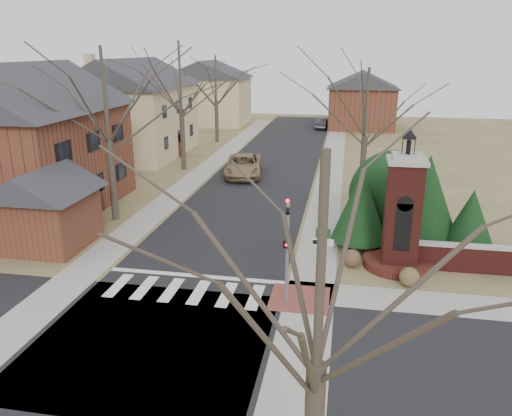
% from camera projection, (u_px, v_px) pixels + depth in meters
% --- Properties ---
extents(ground, '(120.00, 120.00, 0.00)m').
position_uv_depth(ground, '(179.00, 300.00, 20.20)').
color(ground, brown).
rests_on(ground, ground).
extents(main_street, '(8.00, 70.00, 0.01)m').
position_uv_depth(main_street, '(266.00, 173.00, 40.80)').
color(main_street, black).
rests_on(main_street, ground).
extents(cross_street, '(120.00, 8.00, 0.01)m').
position_uv_depth(cross_street, '(151.00, 341.00, 17.39)').
color(cross_street, black).
rests_on(cross_street, ground).
extents(crosswalk_zone, '(8.00, 2.20, 0.02)m').
position_uv_depth(crosswalk_zone, '(185.00, 291.00, 20.95)').
color(crosswalk_zone, silver).
rests_on(crosswalk_zone, ground).
extents(stop_bar, '(8.00, 0.35, 0.02)m').
position_uv_depth(stop_bar, '(196.00, 276.00, 22.35)').
color(stop_bar, silver).
rests_on(stop_bar, ground).
extents(sidewalk_right_main, '(2.00, 60.00, 0.02)m').
position_uv_depth(sidewalk_right_main, '(330.00, 175.00, 39.91)').
color(sidewalk_right_main, gray).
rests_on(sidewalk_right_main, ground).
extents(sidewalk_left, '(2.00, 60.00, 0.02)m').
position_uv_depth(sidewalk_left, '(205.00, 170.00, 41.69)').
color(sidewalk_left, gray).
rests_on(sidewalk_left, ground).
extents(curb_apron, '(2.40, 2.40, 0.02)m').
position_uv_depth(curb_apron, '(299.00, 299.00, 20.32)').
color(curb_apron, brown).
rests_on(curb_apron, ground).
extents(traffic_signal_pole, '(0.28, 0.41, 4.50)m').
position_uv_depth(traffic_signal_pole, '(287.00, 243.00, 19.21)').
color(traffic_signal_pole, slate).
rests_on(traffic_signal_pole, ground).
extents(sign_post, '(0.90, 0.07, 2.75)m').
position_uv_depth(sign_post, '(322.00, 247.00, 20.51)').
color(sign_post, slate).
rests_on(sign_post, ground).
extents(brick_gate_monument, '(3.20, 3.20, 6.47)m').
position_uv_depth(brick_gate_monument, '(401.00, 223.00, 22.68)').
color(brick_gate_monument, '#571E19').
rests_on(brick_gate_monument, ground).
extents(brick_garden_wall, '(7.50, 0.50, 1.30)m').
position_uv_depth(brick_garden_wall, '(502.00, 260.00, 22.38)').
color(brick_garden_wall, '#571E19').
rests_on(brick_garden_wall, ground).
extents(house_brick_left, '(9.80, 11.80, 9.42)m').
position_uv_depth(house_brick_left, '(24.00, 136.00, 30.36)').
color(house_brick_left, brown).
rests_on(house_brick_left, ground).
extents(house_stucco_left, '(9.80, 12.80, 9.28)m').
position_uv_depth(house_stucco_left, '(132.00, 106.00, 46.38)').
color(house_stucco_left, '#C9B786').
rests_on(house_stucco_left, ground).
extents(garage_left, '(4.80, 4.80, 4.29)m').
position_uv_depth(garage_left, '(44.00, 204.00, 25.18)').
color(garage_left, brown).
rests_on(garage_left, ground).
extents(house_distant_left, '(10.80, 8.80, 8.53)m').
position_uv_depth(house_distant_left, '(208.00, 91.00, 65.89)').
color(house_distant_left, '#C9B786').
rests_on(house_distant_left, ground).
extents(house_distant_right, '(8.80, 8.80, 7.30)m').
position_uv_depth(house_distant_right, '(362.00, 99.00, 62.66)').
color(house_distant_right, brown).
rests_on(house_distant_right, ground).
extents(evergreen_near, '(2.80, 2.80, 4.10)m').
position_uv_depth(evergreen_near, '(361.00, 205.00, 24.82)').
color(evergreen_near, '#473D33').
rests_on(evergreen_near, ground).
extents(evergreen_mid, '(3.40, 3.40, 4.70)m').
position_uv_depth(evergreen_mid, '(427.00, 196.00, 25.29)').
color(evergreen_mid, '#473D33').
rests_on(evergreen_mid, ground).
extents(evergreen_far, '(2.40, 2.40, 3.30)m').
position_uv_depth(evergreen_far, '(471.00, 217.00, 24.23)').
color(evergreen_far, '#473D33').
rests_on(evergreen_far, ground).
extents(evergreen_mass, '(4.80, 4.80, 4.80)m').
position_uv_depth(evergreen_mass, '(394.00, 191.00, 26.83)').
color(evergreen_mass, black).
rests_on(evergreen_mass, ground).
extents(bare_tree_0, '(8.05, 8.05, 11.15)m').
position_uv_depth(bare_tree_0, '(104.00, 87.00, 27.47)').
color(bare_tree_0, '#473D33').
rests_on(bare_tree_0, ground).
extents(bare_tree_1, '(8.40, 8.40, 11.64)m').
position_uv_depth(bare_tree_1, '(180.00, 71.00, 39.54)').
color(bare_tree_1, '#473D33').
rests_on(bare_tree_1, ground).
extents(bare_tree_2, '(7.35, 7.35, 10.19)m').
position_uv_depth(bare_tree_2, '(216.00, 75.00, 52.10)').
color(bare_tree_2, '#473D33').
rests_on(bare_tree_2, ground).
extents(bare_tree_3, '(7.00, 7.00, 9.70)m').
position_uv_depth(bare_tree_3, '(367.00, 98.00, 31.85)').
color(bare_tree_3, '#473D33').
rests_on(bare_tree_3, ground).
extents(bare_tree_4, '(6.65, 6.65, 9.21)m').
position_uv_depth(bare_tree_4, '(322.00, 250.00, 8.80)').
color(bare_tree_4, '#473D33').
rests_on(bare_tree_4, ground).
extents(pickup_truck, '(3.57, 6.29, 1.66)m').
position_uv_depth(pickup_truck, '(244.00, 166.00, 39.63)').
color(pickup_truck, '#937450').
rests_on(pickup_truck, ground).
extents(distant_car, '(1.63, 4.04, 1.31)m').
position_uv_depth(distant_car, '(322.00, 124.00, 62.78)').
color(distant_car, '#34363C').
rests_on(distant_car, ground).
extents(dry_shrub_left, '(0.84, 0.84, 0.84)m').
position_uv_depth(dry_shrub_left, '(352.00, 258.00, 23.20)').
color(dry_shrub_left, brown).
rests_on(dry_shrub_left, ground).
extents(dry_shrub_right, '(0.85, 0.85, 0.85)m').
position_uv_depth(dry_shrub_right, '(409.00, 277.00, 21.29)').
color(dry_shrub_right, brown).
rests_on(dry_shrub_right, ground).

